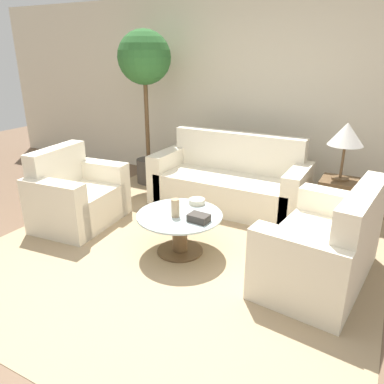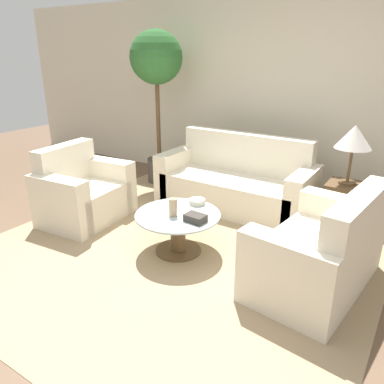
{
  "view_description": "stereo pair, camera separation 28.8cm",
  "coord_description": "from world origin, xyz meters",
  "px_view_note": "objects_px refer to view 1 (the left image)",
  "views": [
    {
      "loc": [
        1.52,
        -2.24,
        1.87
      ],
      "look_at": [
        -0.14,
        0.82,
        0.55
      ],
      "focal_mm": 35.0,
      "sensor_mm": 36.0,
      "label": 1
    },
    {
      "loc": [
        1.76,
        -2.09,
        1.87
      ],
      "look_at": [
        -0.14,
        0.82,
        0.55
      ],
      "focal_mm": 35.0,
      "sensor_mm": 36.0,
      "label": 2
    }
  ],
  "objects_px": {
    "coffee_table": "(180,228)",
    "potted_plant": "(145,71)",
    "table_lamp": "(346,135)",
    "book_stack": "(199,218)",
    "sofa_main": "(230,183)",
    "armchair": "(76,198)",
    "loveseat": "(327,250)",
    "vase": "(175,208)",
    "bowl": "(197,201)"
  },
  "relations": [
    {
      "from": "coffee_table",
      "to": "potted_plant",
      "type": "relative_size",
      "value": 0.38
    },
    {
      "from": "coffee_table",
      "to": "potted_plant",
      "type": "bearing_deg",
      "value": 132.53
    },
    {
      "from": "table_lamp",
      "to": "book_stack",
      "type": "relative_size",
      "value": 3.19
    },
    {
      "from": "sofa_main",
      "to": "armchair",
      "type": "height_order",
      "value": "sofa_main"
    },
    {
      "from": "book_stack",
      "to": "sofa_main",
      "type": "bearing_deg",
      "value": 105.13
    },
    {
      "from": "loveseat",
      "to": "table_lamp",
      "type": "height_order",
      "value": "table_lamp"
    },
    {
      "from": "table_lamp",
      "to": "potted_plant",
      "type": "relative_size",
      "value": 0.29
    },
    {
      "from": "armchair",
      "to": "loveseat",
      "type": "distance_m",
      "value": 2.74
    },
    {
      "from": "table_lamp",
      "to": "book_stack",
      "type": "distance_m",
      "value": 1.82
    },
    {
      "from": "vase",
      "to": "bowl",
      "type": "height_order",
      "value": "vase"
    },
    {
      "from": "loveseat",
      "to": "bowl",
      "type": "distance_m",
      "value": 1.33
    },
    {
      "from": "potted_plant",
      "to": "book_stack",
      "type": "xyz_separation_m",
      "value": [
        1.7,
        -1.64,
        -1.16
      ]
    },
    {
      "from": "loveseat",
      "to": "vase",
      "type": "distance_m",
      "value": 1.39
    },
    {
      "from": "vase",
      "to": "book_stack",
      "type": "height_order",
      "value": "vase"
    },
    {
      "from": "vase",
      "to": "book_stack",
      "type": "xyz_separation_m",
      "value": [
        0.24,
        0.01,
        -0.05
      ]
    },
    {
      "from": "book_stack",
      "to": "vase",
      "type": "bearing_deg",
      "value": -174.39
    },
    {
      "from": "armchair",
      "to": "bowl",
      "type": "relative_size",
      "value": 6.47
    },
    {
      "from": "coffee_table",
      "to": "potted_plant",
      "type": "height_order",
      "value": "potted_plant"
    },
    {
      "from": "potted_plant",
      "to": "book_stack",
      "type": "height_order",
      "value": "potted_plant"
    },
    {
      "from": "table_lamp",
      "to": "bowl",
      "type": "xyz_separation_m",
      "value": [
        -1.21,
        -1.04,
        -0.61
      ]
    },
    {
      "from": "sofa_main",
      "to": "book_stack",
      "type": "bearing_deg",
      "value": -78.58
    },
    {
      "from": "armchair",
      "to": "vase",
      "type": "height_order",
      "value": "armchair"
    },
    {
      "from": "sofa_main",
      "to": "bowl",
      "type": "relative_size",
      "value": 11.76
    },
    {
      "from": "coffee_table",
      "to": "vase",
      "type": "bearing_deg",
      "value": -98.22
    },
    {
      "from": "loveseat",
      "to": "bowl",
      "type": "xyz_separation_m",
      "value": [
        -1.32,
        0.14,
        0.14
      ]
    },
    {
      "from": "coffee_table",
      "to": "vase",
      "type": "relative_size",
      "value": 4.7
    },
    {
      "from": "sofa_main",
      "to": "book_stack",
      "type": "xyz_separation_m",
      "value": [
        0.29,
        -1.41,
        0.15
      ]
    },
    {
      "from": "loveseat",
      "to": "vase",
      "type": "height_order",
      "value": "loveseat"
    },
    {
      "from": "armchair",
      "to": "loveseat",
      "type": "relative_size",
      "value": 0.78
    },
    {
      "from": "book_stack",
      "to": "bowl",
      "type": "bearing_deg",
      "value": 123.88
    },
    {
      "from": "table_lamp",
      "to": "bowl",
      "type": "bearing_deg",
      "value": -139.44
    },
    {
      "from": "book_stack",
      "to": "table_lamp",
      "type": "bearing_deg",
      "value": 58.02
    },
    {
      "from": "loveseat",
      "to": "book_stack",
      "type": "bearing_deg",
      "value": -72.0
    },
    {
      "from": "table_lamp",
      "to": "book_stack",
      "type": "bearing_deg",
      "value": -125.69
    },
    {
      "from": "bowl",
      "to": "coffee_table",
      "type": "bearing_deg",
      "value": -94.83
    },
    {
      "from": "armchair",
      "to": "coffee_table",
      "type": "bearing_deg",
      "value": -96.95
    },
    {
      "from": "sofa_main",
      "to": "loveseat",
      "type": "xyz_separation_m",
      "value": [
        1.39,
        -1.19,
        0.0
      ]
    },
    {
      "from": "sofa_main",
      "to": "book_stack",
      "type": "distance_m",
      "value": 1.45
    },
    {
      "from": "armchair",
      "to": "coffee_table",
      "type": "relative_size",
      "value": 1.28
    },
    {
      "from": "armchair",
      "to": "coffee_table",
      "type": "height_order",
      "value": "armchair"
    },
    {
      "from": "armchair",
      "to": "loveseat",
      "type": "xyz_separation_m",
      "value": [
        2.74,
        0.13,
        -0.0
      ]
    },
    {
      "from": "potted_plant",
      "to": "book_stack",
      "type": "relative_size",
      "value": 11.01
    },
    {
      "from": "coffee_table",
      "to": "bowl",
      "type": "distance_m",
      "value": 0.35
    },
    {
      "from": "table_lamp",
      "to": "potted_plant",
      "type": "xyz_separation_m",
      "value": [
        -2.7,
        0.25,
        0.56
      ]
    },
    {
      "from": "armchair",
      "to": "sofa_main",
      "type": "bearing_deg",
      "value": -50.94
    },
    {
      "from": "loveseat",
      "to": "armchair",
      "type": "bearing_deg",
      "value": -80.64
    },
    {
      "from": "book_stack",
      "to": "loveseat",
      "type": "bearing_deg",
      "value": 15.09
    },
    {
      "from": "coffee_table",
      "to": "potted_plant",
      "type": "distance_m",
      "value": 2.54
    },
    {
      "from": "bowl",
      "to": "vase",
      "type": "bearing_deg",
      "value": -95.39
    },
    {
      "from": "coffee_table",
      "to": "table_lamp",
      "type": "bearing_deg",
      "value": 47.35
    }
  ]
}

